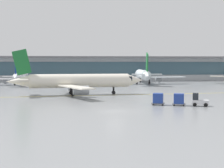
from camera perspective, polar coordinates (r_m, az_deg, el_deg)
The scene contains 9 objects.
ground_plane at distance 49.21m, azimuth 0.43°, elevation -4.58°, with size 400.00×400.00×0.00m, color gray.
taxiway_centreline_stripe at distance 73.29m, azimuth -5.31°, elevation -1.95°, with size 110.00×0.36×0.01m, color yellow.
terminal_concourse at distance 135.64m, azimuth -4.12°, elevation 2.61°, with size 201.63×11.00×9.60m.
gate_airplane_1 at distance 113.61m, azimuth -14.89°, elevation 1.18°, with size 24.54×26.32×8.74m.
gate_airplane_2 at distance 115.74m, azimuth 5.12°, elevation 1.54°, with size 28.46×30.76×10.18m.
taxiing_regional_jet at distance 75.03m, azimuth -5.65°, elevation 0.45°, with size 30.00×27.75×9.93m.
baggage_tug at distance 56.92m, azimuth 14.21°, elevation -2.69°, with size 2.92×2.31×2.10m.
cargo_dolly_lead at distance 56.93m, azimuth 11.04°, elevation -2.48°, with size 2.52×2.22×1.94m.
cargo_dolly_trailing at distance 57.16m, azimuth 7.66°, elevation -2.43°, with size 2.52×2.22×1.94m.
Camera 1 is at (-6.02, -48.36, 6.86)m, focal length 55.09 mm.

